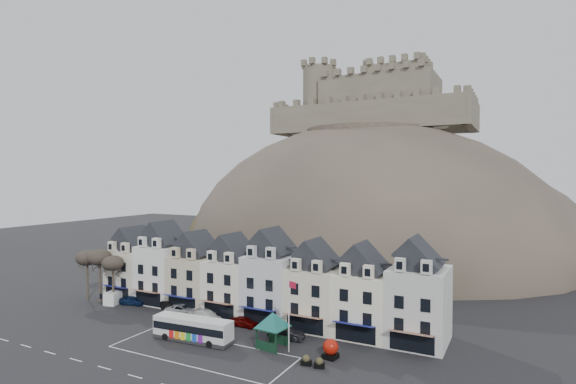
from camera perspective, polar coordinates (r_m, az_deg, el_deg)
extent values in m
plane|color=black|center=(56.56, -13.42, -19.24)|extent=(300.00, 300.00, 0.00)
cube|color=silver|center=(56.26, -10.90, -19.33)|extent=(22.00, 7.50, 0.01)
cube|color=silver|center=(82.44, -18.79, -9.66)|extent=(6.80, 8.00, 8.00)
cube|color=black|center=(81.58, -18.83, -6.07)|extent=(6.80, 5.76, 2.80)
cube|color=silver|center=(80.30, -21.44, -6.44)|extent=(1.20, 0.80, 1.60)
cube|color=silver|center=(78.10, -19.98, -6.66)|extent=(1.20, 0.80, 1.60)
cube|color=black|center=(80.36, -20.89, -11.95)|extent=(5.10, 0.06, 2.20)
cube|color=navy|center=(79.63, -21.27, -11.12)|extent=(5.10, 1.29, 0.43)
cube|color=white|center=(77.65, -15.26, -9.88)|extent=(6.80, 8.00, 9.20)
cube|color=black|center=(76.69, -15.30, -5.64)|extent=(6.80, 5.76, 2.80)
cube|color=white|center=(75.20, -18.01, -6.04)|extent=(1.20, 0.80, 1.60)
cube|color=white|center=(73.12, -16.35, -6.25)|extent=(1.20, 0.80, 1.60)
cube|color=black|center=(75.57, -17.36, -12.80)|extent=(5.10, 0.06, 2.20)
cube|color=maroon|center=(74.79, -17.74, -11.93)|extent=(5.10, 1.29, 0.43)
cube|color=beige|center=(73.44, -11.28, -11.01)|extent=(6.80, 8.00, 8.00)
cube|color=black|center=(72.47, -11.30, -7.00)|extent=(6.80, 5.76, 2.80)
cube|color=beige|center=(70.75, -14.10, -7.48)|extent=(1.20, 0.80, 1.60)
cube|color=beige|center=(68.83, -12.21, -7.73)|extent=(1.20, 0.80, 1.60)
cube|color=black|center=(71.10, -13.35, -13.70)|extent=(5.10, 0.06, 2.20)
cube|color=navy|center=(70.27, -13.72, -12.79)|extent=(5.10, 1.29, 0.43)
cube|color=white|center=(69.51, -6.80, -11.73)|extent=(6.80, 8.00, 8.00)
cube|color=black|center=(68.48, -6.82, -7.49)|extent=(6.80, 5.76, 2.80)
cube|color=white|center=(66.50, -9.65, -8.05)|extent=(1.20, 0.80, 1.60)
cube|color=white|center=(64.77, -7.52, -8.31)|extent=(1.20, 0.80, 1.60)
cube|color=black|center=(67.03, -8.79, -14.64)|extent=(5.10, 0.06, 2.20)
cube|color=maroon|center=(66.15, -9.15, -13.70)|extent=(5.10, 1.29, 0.43)
cube|color=silver|center=(65.89, -1.80, -11.94)|extent=(6.80, 8.00, 9.20)
cube|color=black|center=(64.76, -1.80, -6.95)|extent=(6.80, 5.76, 2.80)
cube|color=silver|center=(62.50, -4.63, -7.55)|extent=(1.20, 0.80, 1.60)
cube|color=silver|center=(60.98, -2.22, -7.78)|extent=(1.20, 0.80, 1.60)
cube|color=black|center=(63.42, -3.63, -15.59)|extent=(5.10, 0.06, 2.20)
cube|color=navy|center=(62.49, -3.96, -14.61)|extent=(5.10, 1.29, 0.43)
cube|color=silver|center=(63.11, 3.75, -13.12)|extent=(6.80, 8.00, 8.00)
cube|color=black|center=(61.98, 3.76, -8.47)|extent=(6.80, 5.76, 2.80)
cube|color=silver|center=(59.44, 1.01, -9.21)|extent=(1.20, 0.80, 1.60)
cube|color=silver|center=(58.20, 3.69, -9.45)|extent=(1.20, 0.80, 1.60)
cube|color=black|center=(60.37, 2.15, -16.50)|extent=(5.10, 0.06, 2.20)
cube|color=maroon|center=(59.39, 1.86, -15.49)|extent=(5.10, 1.29, 0.43)
cube|color=white|center=(60.81, 9.81, -13.73)|extent=(6.80, 8.00, 8.00)
cube|color=black|center=(59.63, 9.83, -8.91)|extent=(6.80, 5.76, 2.80)
cube|color=white|center=(56.81, 7.26, -9.74)|extent=(1.20, 0.80, 1.60)
cube|color=white|center=(55.88, 10.19, -9.95)|extent=(1.20, 0.80, 1.60)
cube|color=black|center=(57.96, 8.53, -17.31)|extent=(5.10, 0.06, 2.20)
cube|color=navy|center=(56.94, 8.31, -16.28)|extent=(5.10, 1.29, 0.43)
cube|color=silver|center=(59.04, 16.30, -13.65)|extent=(6.80, 8.00, 9.20)
cube|color=black|center=(57.77, 16.35, -8.09)|extent=(6.80, 5.76, 2.80)
cube|color=silver|center=(54.67, 14.06, -8.96)|extent=(1.20, 0.80, 1.60)
cube|color=silver|center=(54.08, 17.18, -9.11)|extent=(1.20, 0.80, 1.60)
cube|color=black|center=(56.27, 15.44, -17.95)|extent=(5.10, 0.06, 2.20)
cube|color=maroon|center=(55.22, 15.30, -16.91)|extent=(5.10, 1.29, 0.43)
ellipsoid|color=#3E3930|center=(116.97, 9.83, -8.18)|extent=(96.00, 76.00, 68.00)
ellipsoid|color=#2C3319|center=(120.02, -1.22, -7.89)|extent=(52.00, 44.00, 42.00)
ellipsoid|color=#3E3930|center=(116.17, 21.93, -8.35)|extent=(56.00, 48.00, 46.00)
ellipsoid|color=#2C3319|center=(105.33, 5.40, -9.28)|extent=(40.00, 28.00, 28.00)
ellipsoid|color=#3E3930|center=(102.95, 13.17, -9.58)|extent=(36.00, 28.00, 24.00)
cylinder|color=#3E3930|center=(115.70, 9.91, 7.12)|extent=(30.00, 30.00, 3.00)
cube|color=#625B4B|center=(112.43, 9.31, 9.59)|extent=(48.00, 2.20, 7.00)
cube|color=#625B4B|center=(131.44, 12.04, 8.44)|extent=(48.00, 2.20, 7.00)
cube|color=#625B4B|center=(130.74, 0.53, 8.52)|extent=(2.20, 22.00, 7.00)
cube|color=#625B4B|center=(117.36, 22.23, 9.15)|extent=(2.20, 22.00, 7.00)
cube|color=#625B4B|center=(122.15, 11.71, 11.56)|extent=(28.00, 18.00, 10.00)
cube|color=#625B4B|center=(123.32, 13.81, 12.16)|extent=(14.00, 12.00, 13.00)
cylinder|color=#625B4B|center=(123.73, 3.90, 11.47)|extent=(8.40, 8.40, 18.00)
cylinder|color=silver|center=(125.25, 13.84, 16.21)|extent=(0.16, 0.16, 5.00)
cylinder|color=#3D3327|center=(82.97, -24.10, -10.44)|extent=(0.32, 0.32, 5.74)
ellipsoid|color=#383028|center=(82.21, -24.14, -7.65)|extent=(3.61, 3.61, 2.54)
cylinder|color=#3D3327|center=(80.67, -22.75, -10.67)|extent=(0.32, 0.32, 6.02)
ellipsoid|color=#383028|center=(79.86, -22.79, -7.66)|extent=(3.78, 3.78, 2.67)
cylinder|color=#3D3327|center=(78.50, -21.32, -11.21)|extent=(0.32, 0.32, 5.46)
ellipsoid|color=#383028|center=(77.72, -21.35, -8.41)|extent=(3.43, 3.43, 2.42)
cube|color=#262628|center=(59.72, -11.99, -17.73)|extent=(10.56, 3.15, 0.47)
cube|color=silver|center=(59.27, -12.00, -16.47)|extent=(10.56, 3.10, 2.39)
cube|color=black|center=(59.23, -12.00, -16.34)|extent=(10.36, 3.16, 0.90)
cube|color=silver|center=(58.94, -12.00, -15.47)|extent=(10.35, 2.99, 0.24)
cube|color=orange|center=(56.30, -7.53, -16.45)|extent=(0.14, 1.14, 0.27)
cylinder|color=black|center=(57.20, -9.94, -18.51)|extent=(0.93, 0.37, 0.91)
cylinder|color=black|center=(58.89, -8.74, -17.90)|extent=(0.93, 0.37, 0.91)
cylinder|color=black|center=(60.78, -15.29, -17.30)|extent=(0.93, 0.37, 0.91)
cylinder|color=black|center=(62.37, -14.01, -16.79)|extent=(0.93, 0.37, 0.91)
cube|color=black|center=(58.05, -2.31, -17.34)|extent=(0.17, 0.17, 2.43)
cube|color=black|center=(56.61, 0.07, -17.85)|extent=(0.17, 0.17, 2.43)
cube|color=black|center=(55.97, -4.01, -18.09)|extent=(0.17, 0.17, 2.43)
cube|color=black|center=(54.47, -1.58, -18.66)|extent=(0.17, 0.17, 2.43)
cube|color=black|center=(55.85, -1.96, -16.81)|extent=(3.66, 3.66, 0.12)
cone|color=#125148|center=(55.57, -1.96, -15.91)|extent=(6.68, 6.68, 1.83)
cube|color=black|center=(53.78, 5.43, -20.01)|extent=(1.67, 1.67, 0.57)
sphere|color=#A71609|center=(53.41, 5.43, -18.99)|extent=(1.77, 1.77, 1.77)
cylinder|color=silver|center=(54.04, 0.10, -15.38)|extent=(0.13, 0.13, 8.59)
cube|color=red|center=(52.65, 0.55, -11.72)|extent=(1.12, 0.43, 0.75)
cube|color=white|center=(79.70, -20.99, -12.30)|extent=(2.98, 4.68, 1.98)
cube|color=black|center=(79.61, -20.99, -12.04)|extent=(1.75, 0.55, 0.85)
cube|color=black|center=(51.30, 4.00, -21.12)|extent=(1.24, 0.85, 0.56)
sphere|color=#2C3319|center=(51.13, 4.00, -20.65)|extent=(0.79, 0.79, 0.79)
cube|color=black|center=(51.88, 2.33, -20.84)|extent=(1.23, 0.80, 0.57)
sphere|color=#2C3319|center=(51.71, 2.33, -20.38)|extent=(0.80, 0.80, 0.80)
imported|color=#0D1E43|center=(77.61, -19.12, -12.86)|extent=(4.53, 2.62, 1.45)
imported|color=black|center=(72.74, -14.75, -13.81)|extent=(4.75, 3.15, 1.48)
imported|color=#B2B4BA|center=(70.50, -13.26, -14.34)|extent=(5.37, 3.22, 1.42)
imported|color=white|center=(66.78, -10.18, -15.21)|extent=(5.48, 3.59, 1.48)
imported|color=#4B0504|center=(63.81, -5.61, -16.06)|extent=(4.05, 1.64, 1.38)
imported|color=black|center=(59.04, -0.23, -17.48)|extent=(4.72, 1.99, 1.51)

